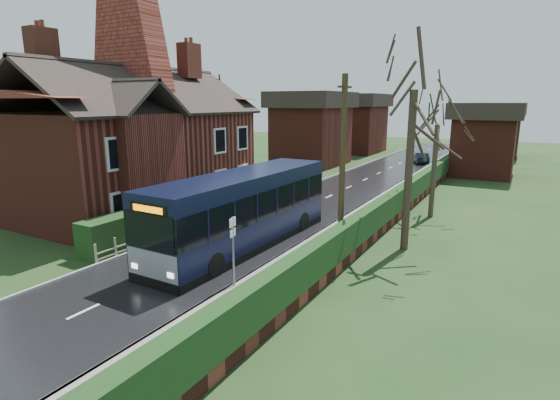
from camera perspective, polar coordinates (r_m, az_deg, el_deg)
The scene contains 18 objects.
ground at distance 19.54m, azimuth -10.02°, elevation -7.20°, with size 140.00×140.00×0.00m, color #2C471E.
road at distance 27.64m, azimuth 3.16°, elevation -1.09°, with size 6.00×100.00×0.02m, color black.
pavement at distance 26.10m, azimuth 11.57°, elevation -2.03°, with size 2.50×100.00×0.14m, color slate.
kerb_right at distance 26.47m, azimuth 9.10°, elevation -1.72°, with size 0.12×100.00×0.14m, color gray.
kerb_left at distance 29.07m, azimuth -2.24°, elevation -0.31°, with size 0.12×100.00×0.10m, color gray.
front_hedge at distance 25.40m, azimuth -9.80°, elevation -0.66°, with size 1.20×16.00×1.60m, color black.
picket_fence at distance 25.03m, azimuth -8.44°, elevation -1.63°, with size 0.10×16.00×0.90m, color tan, non-canonical shape.
right_wall_hedge at distance 25.47m, azimuth 14.97°, elevation -0.36°, with size 0.60×50.00×1.80m.
brick_house at distance 27.99m, azimuth -18.17°, elevation 7.54°, with size 9.30×14.60×10.30m.
bus at distance 20.11m, azimuth -4.85°, elevation -1.40°, with size 2.85×11.37×3.44m.
car_silver at distance 21.83m, azimuth -14.14°, elevation -3.46°, with size 1.55×3.85×1.31m, color #9E9FA3.
car_green at distance 21.85m, azimuth -9.90°, elevation -3.35°, with size 1.73×4.25×1.23m, color black.
car_distant at distance 50.31m, azimuth 17.95°, elevation 5.24°, with size 1.26×3.61×1.19m, color black.
bus_stop_sign at distance 15.47m, azimuth -6.16°, elevation -5.50°, with size 0.13×0.41×2.69m.
telegraph_pole at distance 19.60m, azimuth 8.16°, elevation 4.78°, with size 0.28×1.00×7.77m.
tree_right_near at distance 19.83m, azimuth 17.22°, elevation 15.00°, with size 4.69×4.69×10.14m.
tree_right_far at distance 26.30m, azimuth 19.94°, elevation 10.02°, with size 3.95×3.95×7.63m.
tree_house_side at distance 33.11m, azimuth -7.89°, elevation 12.84°, with size 3.97×3.97×9.02m.
Camera 1 is at (11.79, -14.12, 6.58)m, focal length 28.00 mm.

